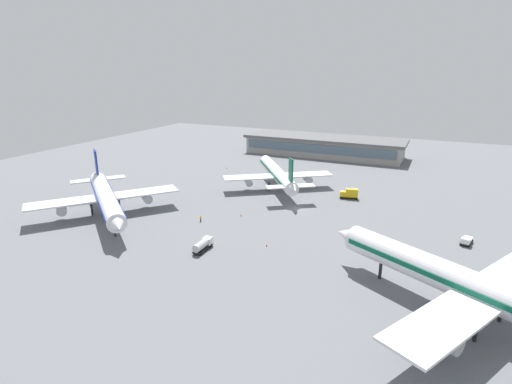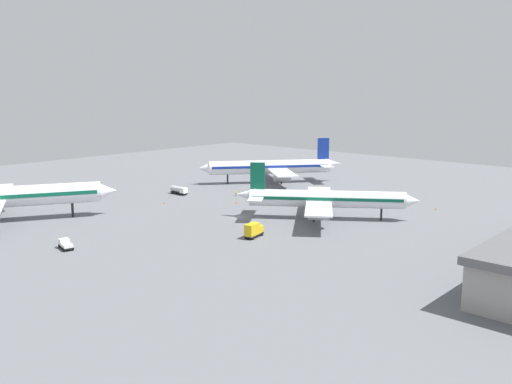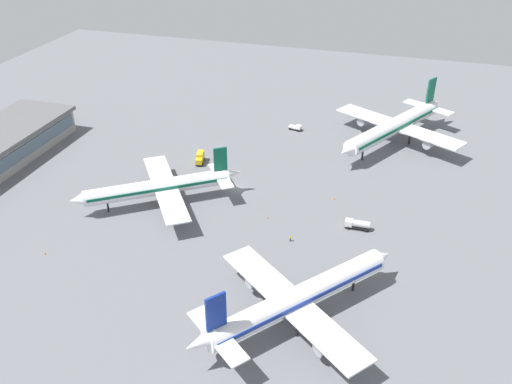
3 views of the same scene
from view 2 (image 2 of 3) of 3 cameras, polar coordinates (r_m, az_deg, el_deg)
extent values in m
plane|color=slate|center=(143.26, -1.84, -2.60)|extent=(288.00, 288.00, 0.00)
cylinder|color=white|center=(150.38, -24.91, -0.49)|extent=(44.69, 27.34, 5.27)
cone|color=white|center=(150.02, -15.17, 0.10)|extent=(7.01, 6.91, 5.01)
cube|color=#0C593F|center=(150.31, -24.92, -0.35)|extent=(43.05, 26.52, 0.95)
cylinder|color=black|center=(150.51, -18.42, -1.78)|extent=(0.63, 0.63, 3.69)
cylinder|color=white|center=(141.27, 7.32, -0.71)|extent=(26.34, 34.52, 4.32)
cone|color=white|center=(143.09, 15.74, -0.88)|extent=(5.86, 5.91, 4.11)
cone|color=white|center=(142.41, -1.13, -0.27)|extent=(5.96, 6.41, 3.46)
cube|color=#0C593F|center=(141.20, 7.32, -0.58)|extent=(25.50, 33.29, 0.78)
cube|color=white|center=(141.34, 6.52, -0.87)|extent=(34.06, 26.80, 0.39)
cylinder|color=#A5A8AD|center=(151.89, 6.52, -0.65)|extent=(4.90, 5.54, 2.38)
cylinder|color=#A5A8AD|center=(131.43, 6.48, -2.41)|extent=(4.90, 5.54, 2.38)
cube|color=white|center=(142.05, 0.17, -0.38)|extent=(14.21, 11.54, 0.31)
cube|color=#0C593F|center=(141.16, 0.17, 1.68)|extent=(2.57, 3.34, 6.92)
cylinder|color=black|center=(142.87, 12.81, -2.27)|extent=(0.52, 0.52, 3.03)
cylinder|color=black|center=(145.40, 6.03, -1.84)|extent=(0.52, 0.52, 3.03)
cylinder|color=black|center=(138.65, 5.99, -2.45)|extent=(0.52, 0.52, 3.03)
cylinder|color=white|center=(194.64, 1.44, 2.61)|extent=(36.48, 30.51, 4.72)
cone|color=white|center=(191.79, -5.30, 2.45)|extent=(6.49, 6.45, 4.49)
cone|color=white|center=(200.00, 7.91, 2.93)|extent=(6.97, 6.64, 3.78)
cube|color=navy|center=(194.60, 1.44, 2.71)|extent=(35.20, 29.51, 0.85)
cube|color=white|center=(195.11, 2.06, 2.48)|extent=(30.84, 36.15, 0.43)
cylinder|color=#A5A8AD|center=(184.30, 2.75, 1.48)|extent=(5.98, 5.52, 2.60)
cylinder|color=#A5A8AD|center=(206.45, 1.44, 2.47)|extent=(5.98, 5.52, 2.60)
cube|color=white|center=(199.02, 6.93, 2.85)|extent=(13.20, 15.15, 0.34)
cube|color=navy|center=(198.35, 6.96, 4.47)|extent=(3.54, 2.97, 7.56)
cylinder|color=black|center=(193.07, -2.95, 1.33)|extent=(0.57, 0.57, 3.31)
cylinder|color=black|center=(192.24, 2.65, 1.29)|extent=(0.57, 0.57, 3.31)
cylinder|color=black|center=(199.55, 2.21, 1.64)|extent=(0.57, 0.57, 3.31)
cube|color=black|center=(121.38, -19.03, -5.34)|extent=(2.87, 4.72, 0.30)
cube|color=white|center=(122.40, -19.22, -4.86)|extent=(2.27, 2.19, 1.20)
cube|color=#3F596B|center=(123.10, -19.32, -4.66)|extent=(1.57, 0.45, 0.67)
cube|color=white|center=(120.42, -18.93, -5.24)|extent=(2.45, 2.97, 0.60)
cylinder|color=black|center=(122.63, -19.65, -5.29)|extent=(0.48, 0.85, 0.80)
cylinder|color=black|center=(123.09, -18.79, -5.18)|extent=(0.48, 0.85, 0.80)
cylinder|color=black|center=(119.76, -19.27, -5.64)|extent=(0.48, 0.85, 0.80)
cylinder|color=black|center=(120.23, -18.39, -5.53)|extent=(0.48, 0.85, 0.80)
cube|color=black|center=(175.54, -7.96, -0.06)|extent=(2.05, 6.34, 0.30)
cube|color=white|center=(173.71, -7.48, 0.16)|extent=(1.94, 1.85, 1.60)
cube|color=#3F596B|center=(173.06, -7.30, 0.23)|extent=(1.60, 0.12, 0.90)
cylinder|color=#B7B7BC|center=(176.02, -8.16, 0.31)|extent=(1.91, 4.54, 1.80)
cylinder|color=black|center=(174.56, -7.24, -0.15)|extent=(0.32, 0.81, 0.80)
cylinder|color=black|center=(173.32, -7.71, -0.24)|extent=(0.32, 0.81, 0.80)
cylinder|color=black|center=(177.82, -8.20, 0.02)|extent=(0.32, 0.81, 0.80)
cylinder|color=black|center=(176.60, -8.66, -0.06)|extent=(0.32, 0.81, 0.80)
cube|color=black|center=(123.84, -0.20, -4.44)|extent=(5.88, 3.05, 0.30)
cube|color=gold|center=(125.19, 0.24, -3.82)|extent=(2.16, 2.24, 1.60)
cube|color=#3F596B|center=(125.79, 0.42, -3.60)|extent=(0.42, 1.58, 0.90)
cube|color=gold|center=(122.71, -0.41, -3.88)|extent=(4.12, 2.67, 2.60)
cylinder|color=black|center=(125.97, -0.13, -4.25)|extent=(0.85, 0.46, 0.80)
cylinder|color=black|center=(125.07, 0.63, -4.36)|extent=(0.85, 0.46, 0.80)
cylinder|color=black|center=(122.71, -1.05, -4.65)|extent=(0.85, 0.46, 0.80)
cylinder|color=black|center=(121.78, -0.27, -4.77)|extent=(0.85, 0.46, 0.80)
cylinder|color=#1E2338|center=(171.49, -2.08, -0.26)|extent=(0.32, 0.32, 0.85)
cylinder|color=yellow|center=(171.35, -2.08, -0.02)|extent=(0.38, 0.38, 0.60)
sphere|color=tan|center=(171.28, -2.08, 0.12)|extent=(0.22, 0.22, 0.22)
cylinder|color=yellow|center=(171.19, -2.13, -0.03)|extent=(0.10, 0.10, 0.54)
cylinder|color=yellow|center=(171.52, -2.02, -0.01)|extent=(0.10, 0.10, 0.54)
cone|color=#EA590C|center=(159.45, 18.09, -1.65)|extent=(0.44, 0.44, 0.60)
cone|color=#EA590C|center=(161.73, -9.50, -1.10)|extent=(0.44, 0.44, 0.60)
cone|color=#EA590C|center=(160.14, -2.03, -1.08)|extent=(0.44, 0.44, 0.60)
camera|label=1|loc=(213.44, -31.05, 11.16)|focal=28.07mm
camera|label=3|loc=(273.06, 10.91, 20.37)|focal=38.42mm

